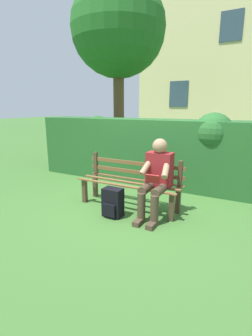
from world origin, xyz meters
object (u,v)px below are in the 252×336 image
object	(u,v)px
tree	(116,33)
person_seated	(156,177)
backpack	(113,203)
park_bench	(131,182)

from	to	relation	value
tree	person_seated	bearing A→B (deg)	127.88
person_seated	backpack	distance (m)	0.76
park_bench	person_seated	world-z (taller)	person_seated
person_seated	backpack	size ratio (longest dim) A/B	2.66
park_bench	person_seated	xyz separation A→B (m)	(-0.51, 0.16, 0.21)
backpack	park_bench	bearing A→B (deg)	-95.78
park_bench	backpack	world-z (taller)	park_bench
backpack	person_seated	bearing A→B (deg)	-149.70
person_seated	tree	bearing A→B (deg)	-52.12
park_bench	backpack	xyz separation A→B (m)	(0.05, 0.49, -0.19)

